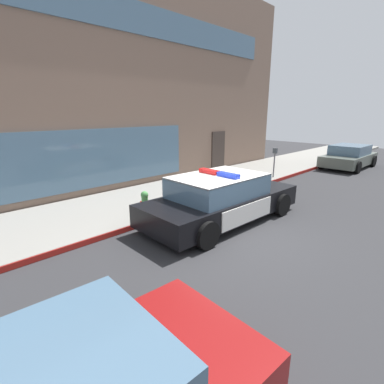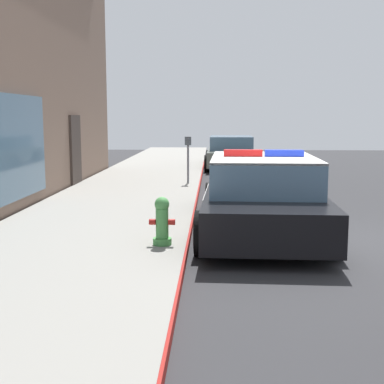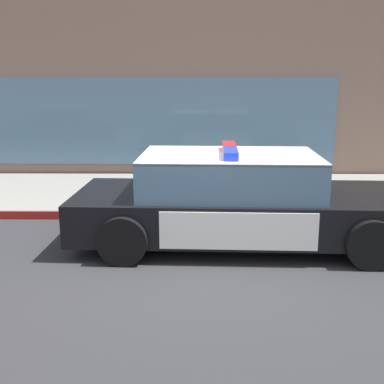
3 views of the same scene
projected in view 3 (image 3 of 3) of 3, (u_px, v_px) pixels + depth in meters
ground at (197, 257)px, 6.83m from camera, size 48.00×48.00×0.00m
sidewalk at (197, 193)px, 10.36m from camera, size 48.00×3.52×0.15m
curb_red_paint at (197, 216)px, 8.63m from camera, size 28.80×0.04×0.14m
storefront_building at (170, 19)px, 16.33m from camera, size 23.91×10.78×8.90m
police_cruiser at (238, 200)px, 7.26m from camera, size 5.06×2.30×1.49m
fire_hydrant at (150, 188)px, 8.90m from camera, size 0.34×0.39×0.73m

